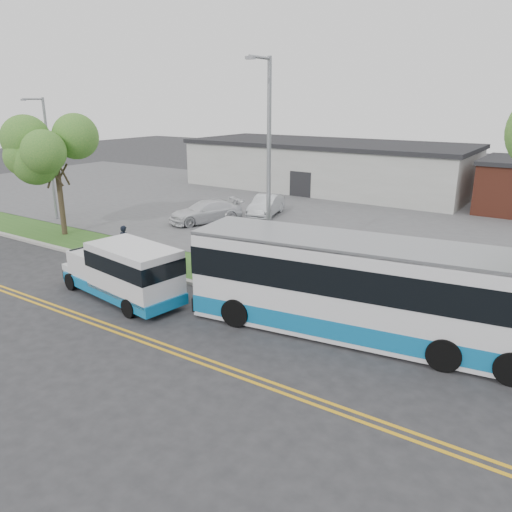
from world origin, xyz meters
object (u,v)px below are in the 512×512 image
Objects in this scene: tree_west at (55,151)px; transit_bus at (364,289)px; streetlight_near at (268,169)px; parked_car_b at (206,212)px; shuttle_bus at (126,270)px; parked_car_a at (266,205)px; streetlight_far at (48,155)px; pedestrian at (125,242)px.

tree_west is 20.75m from transit_bus.
transit_bus is (20.30, -2.60, -3.40)m from tree_west.
streetlight_near reaches higher than parked_car_b.
parked_car_b is at bearing 139.00° from transit_bus.
tree_west is at bearing 178.20° from streetlight_near.
transit_bus reaches higher than shuttle_bus.
shuttle_bus is at bearing -24.38° from tree_west.
shuttle_bus reaches higher than parked_car_b.
transit_bus is at bearing -7.30° from tree_west.
tree_west reaches higher than transit_bus.
streetlight_near is 14.57m from parked_car_a.
transit_bus reaches higher than parked_car_b.
streetlight_near reaches higher than streetlight_far.
tree_west is 3.95× the size of pedestrian.
tree_west reaches higher than shuttle_bus.
parked_car_b is (-15.07, 9.82, -0.90)m from transit_bus.
shuttle_bus is at bearing -131.45° from streetlight_near.
pedestrian is 0.35× the size of parked_car_b.
parked_car_b is at bearing 141.78° from streetlight_near.
tree_west is at bearing -137.93° from parked_car_a.
shuttle_bus is (11.01, -4.99, -3.82)m from tree_west.
streetlight_far is 24.93m from transit_bus.
tree_west is 1.58× the size of parked_car_a.
streetlight_near reaches higher than tree_west.
shuttle_bus reaches higher than pedestrian.
streetlight_near is at bearing 150.22° from transit_bus.
shuttle_bus is 9.60m from transit_bus.
pedestrian is (-8.17, -0.83, -4.26)m from streetlight_near.
parked_car_a is (-3.55, 16.18, -0.48)m from shuttle_bus.
streetlight_near is at bearing -11.79° from parked_car_b.
pedestrian reaches higher than parked_car_b.
streetlight_far reaches higher than transit_bus.
parked_car_b is at bearing -133.51° from parked_car_a.
shuttle_bus is 3.77× the size of pedestrian.
tree_west is 12.68m from shuttle_bus.
streetlight_far is at bearing 171.95° from streetlight_near.
pedestrian is (-13.47, 1.30, -0.75)m from transit_bus.
shuttle_bus is (15.01, -7.20, -3.17)m from streetlight_far.
parked_car_a is at bearing 56.29° from tree_west.
transit_bus is 18.86m from parked_car_a.
parked_car_a is 4.55m from parked_car_b.
transit_bus is 2.87× the size of parked_car_a.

